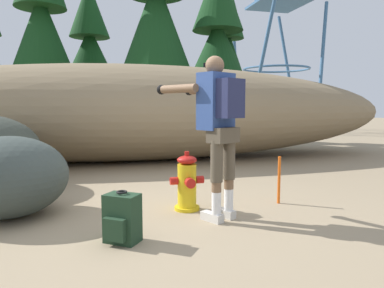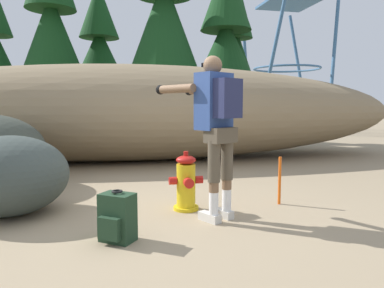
% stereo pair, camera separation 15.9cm
% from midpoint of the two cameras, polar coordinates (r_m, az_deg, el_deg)
% --- Properties ---
extents(ground_plane, '(56.00, 56.00, 0.04)m').
position_cam_midpoint_polar(ground_plane, '(4.19, -4.80, -11.21)').
color(ground_plane, '#998466').
extents(dirt_embankment, '(12.72, 3.20, 2.15)m').
position_cam_midpoint_polar(dirt_embankment, '(8.17, -9.79, 4.96)').
color(dirt_embankment, '#897556').
rests_on(dirt_embankment, ground_plane).
extents(fire_hydrant, '(0.40, 0.35, 0.70)m').
position_cam_midpoint_polar(fire_hydrant, '(4.21, -1.89, -6.34)').
color(fire_hydrant, gold).
rests_on(fire_hydrant, ground_plane).
extents(utility_worker, '(0.82, 1.03, 1.75)m').
position_cam_midpoint_polar(utility_worker, '(3.78, 2.81, 4.39)').
color(utility_worker, beige).
rests_on(utility_worker, ground_plane).
extents(spare_backpack, '(0.36, 0.36, 0.47)m').
position_cam_midpoint_polar(spare_backpack, '(3.34, -12.55, -11.64)').
color(spare_backpack, '#1E3823').
rests_on(spare_backpack, ground_plane).
extents(boulder_mid, '(1.60, 1.55, 0.90)m').
position_cam_midpoint_polar(boulder_mid, '(4.46, -28.31, -4.65)').
color(boulder_mid, '#37403C').
rests_on(boulder_mid, ground_plane).
extents(pine_tree_left, '(2.42, 2.42, 6.97)m').
position_cam_midpoint_polar(pine_tree_left, '(12.67, -23.39, 17.35)').
color(pine_tree_left, '#47331E').
rests_on(pine_tree_left, ground_plane).
extents(pine_tree_center, '(2.18, 2.18, 5.62)m').
position_cam_midpoint_polar(pine_tree_center, '(13.63, -16.39, 14.69)').
color(pine_tree_center, '#47331E').
rests_on(pine_tree_center, ground_plane).
extents(pine_tree_right, '(2.61, 2.61, 7.29)m').
position_cam_midpoint_polar(pine_tree_right, '(11.05, -6.19, 20.11)').
color(pine_tree_right, '#47331E').
rests_on(pine_tree_right, ground_plane).
extents(pine_tree_far_right, '(2.47, 2.47, 5.80)m').
position_cam_midpoint_polar(pine_tree_far_right, '(11.66, 3.73, 15.84)').
color(pine_tree_far_right, '#47331E').
rests_on(pine_tree_far_right, ground_plane).
extents(pine_tree_ridge_end, '(1.83, 1.83, 5.73)m').
position_cam_midpoint_polar(pine_tree_ridge_end, '(12.89, 5.23, 14.86)').
color(pine_tree_ridge_end, '#47331E').
rests_on(pine_tree_ridge_end, ground_plane).
extents(survey_stake, '(0.04, 0.04, 0.60)m').
position_cam_midpoint_polar(survey_stake, '(4.60, 12.83, -5.65)').
color(survey_stake, '#E55914').
rests_on(survey_stake, ground_plane).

